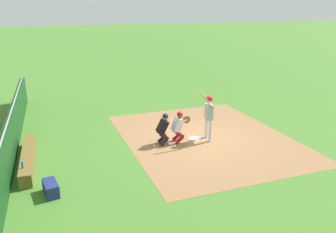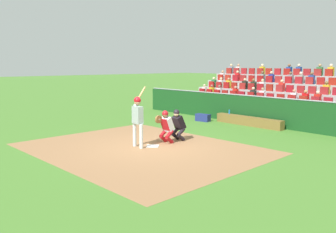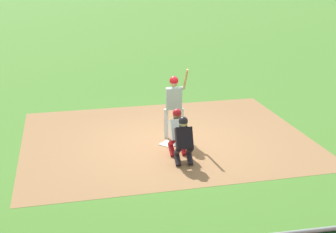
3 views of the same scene
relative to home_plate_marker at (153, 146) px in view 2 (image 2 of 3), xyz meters
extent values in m
plane|color=#477A2C|center=(0.00, 0.00, -0.02)|extent=(160.00, 160.00, 0.00)
cube|color=#996C46|center=(0.00, 0.50, -0.01)|extent=(8.51, 6.85, 0.01)
cube|color=white|center=(0.00, 0.00, 0.00)|extent=(0.62, 0.62, 0.02)
cylinder|color=silver|center=(0.01, 0.51, 0.43)|extent=(0.14, 0.14, 0.89)
cylinder|color=silver|center=(0.46, 0.47, 0.43)|extent=(0.14, 0.14, 0.89)
cube|color=#8FA39F|center=(0.24, 0.49, 1.18)|extent=(0.47, 0.26, 0.63)
sphere|color=tan|center=(0.24, 0.49, 1.65)|extent=(0.23, 0.23, 0.23)
sphere|color=red|center=(0.24, 0.49, 1.72)|extent=(0.26, 0.26, 0.26)
cylinder|color=#8FA39F|center=(0.29, 0.46, 1.48)|extent=(0.49, 0.18, 0.14)
cylinder|color=#8FA39F|center=(0.47, 0.45, 1.48)|extent=(0.18, 0.15, 0.13)
cylinder|color=tan|center=(0.51, 0.18, 1.83)|extent=(0.09, 0.54, 0.69)
sphere|color=black|center=(0.52, 0.42, 1.51)|extent=(0.06, 0.06, 0.06)
cylinder|color=#A9151D|center=(-0.08, -0.77, 0.14)|extent=(0.16, 0.39, 0.34)
cylinder|color=#A9151D|center=(-0.08, -0.77, 0.36)|extent=(0.16, 0.39, 0.33)
cylinder|color=#A9151D|center=(0.24, -0.75, 0.14)|extent=(0.16, 0.39, 0.34)
cylinder|color=#A9151D|center=(0.24, -0.75, 0.36)|extent=(0.16, 0.39, 0.33)
cube|color=silver|center=(0.09, -0.80, 0.72)|extent=(0.45, 0.46, 0.60)
cube|color=#A9151D|center=(0.08, -0.68, 0.72)|extent=(0.39, 0.25, 0.44)
sphere|color=brown|center=(0.08, -0.69, 1.08)|extent=(0.22, 0.22, 0.22)
cube|color=black|center=(0.08, -0.69, 1.08)|extent=(0.21, 0.13, 0.20)
sphere|color=#A9151D|center=(0.08, -0.69, 1.14)|extent=(0.24, 0.24, 0.24)
cylinder|color=brown|center=(0.18, -0.45, 0.93)|extent=(0.09, 0.30, 0.30)
cylinder|color=silver|center=(0.23, -0.62, 0.86)|extent=(0.18, 0.40, 0.22)
cylinder|color=black|center=(-0.05, -1.40, 0.14)|extent=(0.15, 0.39, 0.34)
cylinder|color=black|center=(-0.05, -1.40, 0.36)|extent=(0.15, 0.39, 0.33)
cylinder|color=black|center=(0.27, -1.41, 0.14)|extent=(0.15, 0.39, 0.34)
cylinder|color=black|center=(0.27, -1.41, 0.36)|extent=(0.15, 0.39, 0.33)
cube|color=black|center=(0.11, -1.43, 0.71)|extent=(0.43, 0.47, 0.60)
cube|color=black|center=(0.11, -1.31, 0.71)|extent=(0.39, 0.26, 0.44)
sphere|color=tan|center=(0.11, -1.31, 1.07)|extent=(0.22, 0.22, 0.22)
cube|color=black|center=(0.11, -1.31, 1.07)|extent=(0.20, 0.13, 0.19)
sphere|color=black|center=(0.11, -1.31, 1.13)|extent=(0.24, 0.24, 0.24)
cube|color=#15431B|center=(0.00, -6.95, 0.67)|extent=(16.76, 0.24, 1.38)
cylinder|color=gray|center=(0.00, -6.95, 1.40)|extent=(16.76, 0.07, 0.07)
cube|color=brown|center=(0.34, -6.40, 0.20)|extent=(3.72, 0.40, 0.44)
cylinder|color=blue|center=(1.60, -6.47, 0.53)|extent=(0.07, 0.07, 0.22)
cube|color=navy|center=(2.73, -5.67, 0.18)|extent=(0.83, 0.49, 0.39)
cube|color=#989493|center=(0.00, -9.03, 0.22)|extent=(15.17, 0.96, 0.46)
cube|color=maroon|center=(-2.67, -8.88, 0.66)|extent=(0.44, 0.10, 0.42)
cube|color=maroon|center=(-2.01, -8.88, 0.66)|extent=(0.44, 0.10, 0.42)
cube|color=gold|center=(-2.01, -9.13, 0.71)|extent=(0.32, 0.22, 0.52)
sphere|color=#A77B58|center=(-2.01, -9.13, 1.07)|extent=(0.19, 0.19, 0.19)
cube|color=maroon|center=(-1.34, -8.88, 0.66)|extent=(0.44, 0.10, 0.42)
cube|color=#26763D|center=(-1.34, -9.13, 0.71)|extent=(0.32, 0.22, 0.52)
sphere|color=brown|center=(-1.34, -9.13, 1.07)|extent=(0.19, 0.19, 0.19)
cube|color=maroon|center=(-0.67, -8.88, 0.66)|extent=(0.44, 0.10, 0.42)
cube|color=maroon|center=(0.00, -8.88, 0.66)|extent=(0.44, 0.10, 0.42)
cube|color=maroon|center=(0.67, -8.88, 0.66)|extent=(0.44, 0.10, 0.42)
cube|color=gray|center=(0.67, -9.13, 0.71)|extent=(0.32, 0.22, 0.52)
sphere|color=#9F7D58|center=(0.67, -9.13, 1.07)|extent=(0.19, 0.19, 0.19)
cube|color=maroon|center=(1.34, -8.88, 0.66)|extent=(0.44, 0.10, 0.42)
cube|color=#212D1C|center=(1.34, -9.13, 0.71)|extent=(0.32, 0.22, 0.52)
sphere|color=brown|center=(1.34, -9.13, 1.07)|extent=(0.19, 0.19, 0.19)
cube|color=maroon|center=(2.01, -8.88, 0.66)|extent=(0.44, 0.10, 0.42)
cube|color=maroon|center=(2.67, -8.88, 0.66)|extent=(0.44, 0.10, 0.42)
cube|color=gold|center=(2.67, -9.13, 0.71)|extent=(0.32, 0.22, 0.52)
sphere|color=#9E795D|center=(2.67, -9.13, 1.07)|extent=(0.19, 0.19, 0.19)
cube|color=maroon|center=(3.34, -8.88, 0.66)|extent=(0.44, 0.10, 0.42)
cube|color=red|center=(3.34, -9.13, 0.71)|extent=(0.32, 0.22, 0.52)
sphere|color=beige|center=(3.34, -9.13, 1.07)|extent=(0.19, 0.19, 0.19)
cube|color=maroon|center=(4.01, -8.88, 0.66)|extent=(0.44, 0.10, 0.42)
cube|color=maroon|center=(4.68, -8.88, 0.66)|extent=(0.44, 0.10, 0.42)
cube|color=maroon|center=(5.35, -8.88, 0.66)|extent=(0.44, 0.10, 0.42)
cube|color=maroon|center=(6.02, -8.88, 0.66)|extent=(0.44, 0.10, 0.42)
cube|color=red|center=(6.02, -9.13, 0.71)|extent=(0.32, 0.22, 0.52)
sphere|color=#A0775A|center=(6.02, -9.13, 1.07)|extent=(0.19, 0.19, 0.19)
cube|color=maroon|center=(6.68, -8.88, 0.66)|extent=(0.44, 0.10, 0.42)
cube|color=#989493|center=(0.00, -9.99, 0.45)|extent=(15.17, 0.96, 0.93)
cube|color=maroon|center=(-2.01, -9.84, 1.12)|extent=(0.44, 0.10, 0.42)
cube|color=maroon|center=(-1.34, -9.84, 1.12)|extent=(0.44, 0.10, 0.42)
cube|color=red|center=(-1.34, -10.09, 1.17)|extent=(0.32, 0.22, 0.52)
sphere|color=beige|center=(-1.34, -10.09, 1.53)|extent=(0.19, 0.19, 0.19)
cube|color=maroon|center=(-0.67, -9.84, 1.12)|extent=(0.44, 0.10, 0.42)
cube|color=red|center=(-0.67, -10.09, 1.17)|extent=(0.32, 0.22, 0.52)
sphere|color=#A97F4F|center=(-0.67, -10.09, 1.53)|extent=(0.19, 0.19, 0.19)
cube|color=maroon|center=(0.00, -9.84, 1.12)|extent=(0.44, 0.10, 0.42)
cube|color=white|center=(0.00, -10.09, 1.17)|extent=(0.32, 0.22, 0.52)
sphere|color=#B17259|center=(0.00, -10.09, 1.53)|extent=(0.19, 0.19, 0.19)
cube|color=maroon|center=(0.67, -9.84, 1.12)|extent=(0.44, 0.10, 0.42)
cube|color=maroon|center=(1.34, -9.84, 1.12)|extent=(0.44, 0.10, 0.42)
cube|color=maroon|center=(2.01, -9.84, 1.12)|extent=(0.44, 0.10, 0.42)
cube|color=white|center=(2.01, -10.09, 1.17)|extent=(0.32, 0.22, 0.52)
sphere|color=#9E795A|center=(2.01, -10.09, 1.53)|extent=(0.19, 0.19, 0.19)
cube|color=maroon|center=(2.67, -9.84, 1.12)|extent=(0.44, 0.10, 0.42)
cube|color=#212924|center=(2.67, -10.09, 1.17)|extent=(0.32, 0.22, 0.52)
sphere|color=#D8B18B|center=(2.67, -10.09, 1.53)|extent=(0.19, 0.19, 0.19)
cube|color=maroon|center=(3.34, -9.84, 1.12)|extent=(0.44, 0.10, 0.42)
cube|color=maroon|center=(4.01, -9.84, 1.12)|extent=(0.44, 0.10, 0.42)
cube|color=red|center=(4.01, -10.09, 1.17)|extent=(0.32, 0.22, 0.52)
sphere|color=#A3725E|center=(4.01, -10.09, 1.53)|extent=(0.19, 0.19, 0.19)
cube|color=maroon|center=(4.68, -9.84, 1.12)|extent=(0.44, 0.10, 0.42)
cube|color=maroon|center=(5.35, -9.84, 1.12)|extent=(0.44, 0.10, 0.42)
cube|color=silver|center=(5.35, -10.09, 1.17)|extent=(0.32, 0.22, 0.52)
sphere|color=brown|center=(5.35, -10.09, 1.53)|extent=(0.19, 0.19, 0.19)
cube|color=maroon|center=(6.02, -9.84, 1.12)|extent=(0.44, 0.10, 0.42)
cube|color=gold|center=(6.02, -10.09, 1.17)|extent=(0.32, 0.22, 0.52)
sphere|color=brown|center=(6.02, -10.09, 1.53)|extent=(0.19, 0.19, 0.19)
cube|color=maroon|center=(6.68, -9.84, 1.12)|extent=(0.44, 0.10, 0.42)
cube|color=white|center=(6.68, -10.09, 1.17)|extent=(0.32, 0.22, 0.52)
sphere|color=#CAAE86|center=(6.68, -10.09, 1.53)|extent=(0.19, 0.19, 0.19)
cube|color=#989493|center=(0.00, -10.95, 0.68)|extent=(15.17, 0.96, 1.39)
cube|color=maroon|center=(-1.34, -10.80, 1.59)|extent=(0.44, 0.10, 0.42)
cube|color=gold|center=(-1.34, -11.05, 1.64)|extent=(0.32, 0.22, 0.52)
sphere|color=brown|center=(-1.34, -11.05, 2.00)|extent=(0.19, 0.19, 0.19)
cube|color=maroon|center=(-0.67, -10.80, 1.59)|extent=(0.44, 0.10, 0.42)
cube|color=maroon|center=(0.00, -10.80, 1.59)|extent=(0.44, 0.10, 0.42)
cube|color=maroon|center=(0.67, -10.80, 1.59)|extent=(0.44, 0.10, 0.42)
cube|color=maroon|center=(1.34, -10.80, 1.59)|extent=(0.44, 0.10, 0.42)
cube|color=red|center=(1.34, -11.05, 1.64)|extent=(0.32, 0.22, 0.52)
sphere|color=#D6B27B|center=(1.34, -11.05, 2.00)|extent=(0.19, 0.19, 0.19)
cube|color=maroon|center=(2.01, -10.80, 1.59)|extent=(0.44, 0.10, 0.42)
cube|color=maroon|center=(2.67, -10.80, 1.59)|extent=(0.44, 0.10, 0.42)
cube|color=silver|center=(2.67, -11.05, 1.64)|extent=(0.32, 0.22, 0.52)
sphere|color=tan|center=(2.67, -11.05, 2.00)|extent=(0.19, 0.19, 0.19)
cube|color=maroon|center=(3.34, -10.80, 1.59)|extent=(0.44, 0.10, 0.42)
cube|color=#222F20|center=(3.34, -11.05, 1.64)|extent=(0.32, 0.22, 0.52)
sphere|color=brown|center=(3.34, -11.05, 2.00)|extent=(0.19, 0.19, 0.19)
cube|color=maroon|center=(4.01, -10.80, 1.59)|extent=(0.44, 0.10, 0.42)
cube|color=black|center=(4.01, -11.05, 1.64)|extent=(0.32, 0.22, 0.52)
sphere|color=tan|center=(4.01, -11.05, 2.00)|extent=(0.19, 0.19, 0.19)
cube|color=maroon|center=(4.68, -10.80, 1.59)|extent=(0.44, 0.10, 0.42)
cube|color=maroon|center=(5.35, -10.80, 1.59)|extent=(0.44, 0.10, 0.42)
cube|color=gold|center=(5.35, -11.05, 1.64)|extent=(0.32, 0.22, 0.52)
sphere|color=#B07458|center=(5.35, -11.05, 2.00)|extent=(0.19, 0.19, 0.19)
cube|color=maroon|center=(6.02, -10.80, 1.59)|extent=(0.44, 0.10, 0.42)
cube|color=white|center=(6.02, -11.05, 1.64)|extent=(0.32, 0.22, 0.52)
sphere|color=#D9AD7F|center=(6.02, -11.05, 2.00)|extent=(0.19, 0.19, 0.19)
cube|color=maroon|center=(6.68, -10.80, 1.59)|extent=(0.44, 0.10, 0.42)
cube|color=#267441|center=(6.68, -11.05, 1.64)|extent=(0.32, 0.22, 0.52)
sphere|color=beige|center=(6.68, -11.05, 2.00)|extent=(0.19, 0.19, 0.19)
cube|color=#989493|center=(0.00, -11.91, 0.91)|extent=(15.17, 0.96, 1.86)
cube|color=maroon|center=(-1.34, -11.76, 2.05)|extent=(0.44, 0.10, 0.42)
cube|color=maroon|center=(-0.67, -11.76, 2.05)|extent=(0.44, 0.10, 0.42)
cube|color=maroon|center=(0.00, -11.76, 2.05)|extent=(0.44, 0.10, 0.42)
cube|color=navy|center=(0.00, -12.01, 2.10)|extent=(0.32, 0.22, 0.52)
sphere|color=brown|center=(0.00, -12.01, 2.46)|extent=(0.19, 0.19, 0.19)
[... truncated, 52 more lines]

